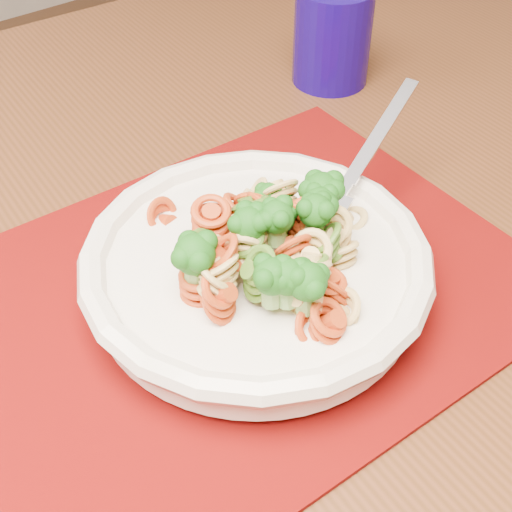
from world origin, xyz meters
TOP-DOWN VIEW (x-y plane):
  - dining_table at (0.52, -0.00)m, footprint 1.40×0.95m
  - placemat at (0.49, -0.09)m, footprint 0.43×0.34m
  - pasta_bowl at (0.50, -0.10)m, footprint 0.25×0.25m
  - pasta_broccoli_heap at (0.50, -0.10)m, footprint 0.21×0.21m
  - fork at (0.57, -0.10)m, footprint 0.18×0.08m
  - tumbler at (0.76, 0.11)m, footprint 0.08×0.08m

SIDE VIEW (x-z plane):
  - dining_table at x=0.52m, z-range 0.25..0.95m
  - placemat at x=0.49m, z-range 0.70..0.70m
  - pasta_bowl at x=0.50m, z-range 0.71..0.75m
  - fork at x=0.57m, z-range 0.71..0.78m
  - pasta_broccoli_heap at x=0.50m, z-range 0.72..0.78m
  - tumbler at x=0.76m, z-range 0.70..0.80m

